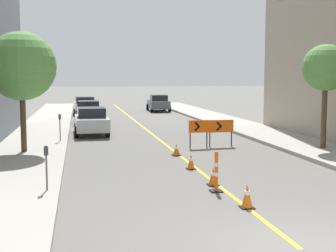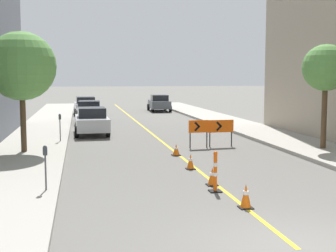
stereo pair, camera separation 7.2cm
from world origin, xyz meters
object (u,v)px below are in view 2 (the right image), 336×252
Objects in this scene: parked_car_opposite_side at (159,103)px; street_tree_left_near at (21,66)px; traffic_cone_second at (212,177)px; arrow_barricade_primary at (199,128)px; traffic_cone_fourth at (176,150)px; parking_meter_near_curb at (45,158)px; traffic_cone_nearest at (246,196)px; parked_car_curb_mid at (89,111)px; parked_car_curb_far at (85,106)px; parked_car_curb_near at (92,121)px; delineator_post_front at (215,174)px; arrow_barricade_secondary at (221,127)px; traffic_cone_third at (190,162)px; parking_meter_far_curb at (60,122)px; street_tree_right_near at (326,68)px.

street_tree_left_near is (-9.96, -24.01, 3.00)m from parked_car_opposite_side.
arrow_barricade_primary reaches higher than traffic_cone_second.
parking_meter_near_curb is at bearing -130.15° from traffic_cone_fourth.
traffic_cone_nearest reaches higher than traffic_cone_fourth.
parked_car_curb_mid is 1.00× the size of parked_car_curb_far.
arrow_barricade_primary is 7.75m from parked_car_curb_near.
parked_car_curb_mid is (-3.19, 21.93, 0.28)m from delineator_post_front.
parking_meter_near_curb reaches higher than arrow_barricade_secondary.
delineator_post_front is 0.28× the size of parked_car_curb_mid.
arrow_barricade_secondary reaches higher than delineator_post_front.
street_tree_left_near is at bearing -116.14° from parked_car_curb_near.
arrow_barricade_primary reaches higher than traffic_cone_third.
parked_car_curb_far is at bearing -154.75° from parked_car_opposite_side.
traffic_cone_nearest is at bearing -93.02° from parked_car_opposite_side.
parking_meter_near_curb is (-4.85, 0.46, 0.55)m from delineator_post_front.
parked_car_curb_far is 28.36m from parking_meter_near_curb.
parking_meter_far_curb is (-8.56, -20.99, 0.33)m from parked_car_opposite_side.
delineator_post_front is at bearing -85.99° from parked_car_curb_far.
delineator_post_front is 22.16m from parked_car_curb_mid.
delineator_post_front reaches higher than traffic_cone_second.
parking_meter_near_curb is at bearing 174.62° from delineator_post_front.
traffic_cone_second is 0.44× the size of parking_meter_near_curb.
traffic_cone_second is at bearing -85.51° from parked_car_curb_far.
arrow_barricade_secondary is 1.01× the size of parking_meter_near_curb.
parked_car_curb_far reaches higher than traffic_cone_third.
parked_car_curb_near reaches higher than traffic_cone_fourth.
traffic_cone_third is 8.09m from street_tree_right_near.
street_tree_left_near is (-6.41, 1.30, 3.55)m from traffic_cone_fourth.
street_tree_left_near reaches higher than parked_car_curb_near.
parked_car_curb_far is 21.49m from street_tree_left_near.
delineator_post_front is 11.78m from parking_meter_far_curb.
parked_car_curb_mid is 1.00× the size of parked_car_opposite_side.
arrow_barricade_primary reaches higher than arrow_barricade_secondary.
parking_meter_far_curb is at bearing -115.86° from parked_car_curb_near.
traffic_cone_nearest is 23.98m from parked_car_curb_mid.
parking_meter_near_curb is (-1.47, -28.32, 0.27)m from parked_car_curb_far.
traffic_cone_fourth is 25.57m from parked_car_opposite_side.
parking_meter_near_curb is (-5.00, -5.93, 0.82)m from traffic_cone_fourth.
delineator_post_front is 0.89× the size of parking_meter_far_curb.
parked_car_opposite_side reaches higher than arrow_barricade_secondary.
traffic_cone_second reaches higher than traffic_cone_third.
parked_car_curb_mid and parked_car_curb_far have the same top height.
traffic_cone_nearest is 10.61m from arrow_barricade_secondary.
traffic_cone_third is at bearing 88.84° from delineator_post_front.
parked_car_curb_far is at bearing 94.39° from parked_car_curb_mid.
parked_car_curb_near is 3.40× the size of parking_meter_near_curb.
arrow_barricade_primary is 0.30× the size of parked_car_curb_mid.
arrow_barricade_primary is at bearing 4.51° from street_tree_left_near.
parked_car_curb_near is at bearing -87.33° from parked_car_curb_mid.
parking_meter_far_curb is (-1.65, -3.65, 0.33)m from parked_car_curb_near.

